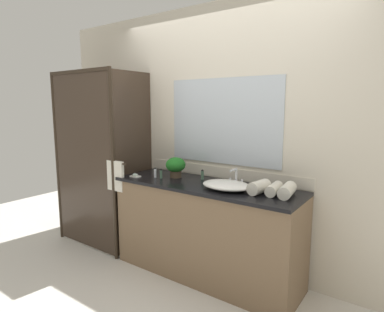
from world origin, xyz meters
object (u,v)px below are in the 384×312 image
(faucet, at_px, (236,180))
(rolled_towel_near_edge, at_px, (287,190))
(potted_plant, at_px, (176,166))
(amenity_bottle_body_wash, at_px, (155,173))
(amenity_bottle_conditioner, at_px, (161,174))
(soap_dish, at_px, (135,176))
(rolled_towel_far_edge, at_px, (259,187))
(rolled_towel_middle, at_px, (274,189))
(sink_basin, at_px, (227,185))
(amenity_bottle_shampoo, at_px, (202,175))

(faucet, xyz_separation_m, rolled_towel_near_edge, (0.51, -0.09, 0.00))
(potted_plant, height_order, amenity_bottle_body_wash, potted_plant)
(amenity_bottle_conditioner, bearing_deg, soap_dish, -156.76)
(faucet, height_order, rolled_towel_far_edge, faucet)
(rolled_towel_middle, bearing_deg, rolled_towel_near_edge, -1.75)
(rolled_towel_far_edge, bearing_deg, potted_plant, 175.28)
(rolled_towel_middle, bearing_deg, soap_dish, -171.91)
(amenity_bottle_conditioner, distance_m, rolled_towel_middle, 1.15)
(faucet, height_order, potted_plant, potted_plant)
(potted_plant, distance_m, rolled_towel_far_edge, 0.94)
(amenity_bottle_body_wash, bearing_deg, sink_basin, 1.69)
(soap_dish, distance_m, rolled_towel_middle, 1.41)
(rolled_towel_near_edge, xyz_separation_m, rolled_towel_middle, (-0.11, 0.00, -0.01))
(rolled_towel_near_edge, bearing_deg, rolled_towel_far_edge, -168.09)
(soap_dish, relative_size, amenity_bottle_body_wash, 1.00)
(potted_plant, bearing_deg, soap_dish, -146.90)
(rolled_towel_near_edge, relative_size, rolled_towel_middle, 1.07)
(amenity_bottle_body_wash, relative_size, rolled_towel_near_edge, 0.39)
(amenity_bottle_shampoo, distance_m, rolled_towel_far_edge, 0.69)
(potted_plant, distance_m, amenity_bottle_shampoo, 0.29)
(soap_dish, xyz_separation_m, rolled_towel_near_edge, (1.50, 0.19, 0.04))
(potted_plant, relative_size, soap_dish, 2.05)
(sink_basin, distance_m, amenity_bottle_conditioner, 0.74)
(rolled_towel_near_edge, bearing_deg, soap_dish, -172.62)
(amenity_bottle_body_wash, bearing_deg, rolled_towel_middle, 4.78)
(sink_basin, bearing_deg, rolled_towel_far_edge, 5.40)
(soap_dish, bearing_deg, amenity_bottle_shampoo, 26.44)
(soap_dish, height_order, rolled_towel_far_edge, rolled_towel_far_edge)
(amenity_bottle_conditioner, height_order, rolled_towel_near_edge, rolled_towel_near_edge)
(potted_plant, bearing_deg, faucet, 5.55)
(sink_basin, height_order, amenity_bottle_shampoo, amenity_bottle_shampoo)
(sink_basin, relative_size, faucet, 2.61)
(potted_plant, relative_size, rolled_towel_middle, 0.86)
(sink_basin, bearing_deg, faucet, 90.00)
(potted_plant, xyz_separation_m, rolled_towel_far_edge, (0.94, -0.08, -0.06))
(rolled_towel_near_edge, bearing_deg, amenity_bottle_shampoo, 172.79)
(amenity_bottle_body_wash, height_order, rolled_towel_near_edge, rolled_towel_near_edge)
(potted_plant, height_order, rolled_towel_middle, potted_plant)
(potted_plant, xyz_separation_m, amenity_bottle_body_wash, (-0.16, -0.13, -0.07))
(rolled_towel_near_edge, bearing_deg, sink_basin, -171.77)
(sink_basin, relative_size, rolled_towel_near_edge, 1.73)
(soap_dish, distance_m, rolled_towel_far_edge, 1.29)
(amenity_bottle_shampoo, bearing_deg, rolled_towel_middle, -7.98)
(faucet, xyz_separation_m, soap_dish, (-0.99, -0.29, -0.04))
(faucet, xyz_separation_m, rolled_towel_middle, (0.40, -0.09, -0.01))
(amenity_bottle_body_wash, bearing_deg, rolled_towel_near_edge, 4.23)
(rolled_towel_near_edge, xyz_separation_m, rolled_towel_far_edge, (-0.22, -0.05, 0.00))
(amenity_bottle_shampoo, bearing_deg, rolled_towel_far_edge, -13.38)
(sink_basin, bearing_deg, potted_plant, 170.79)
(sink_basin, height_order, rolled_towel_near_edge, rolled_towel_near_edge)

